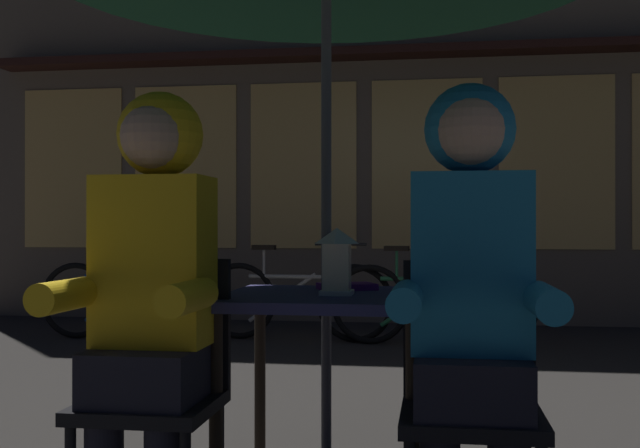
% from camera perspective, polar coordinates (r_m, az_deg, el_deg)
% --- Properties ---
extents(cafe_table, '(0.72, 0.72, 0.74)m').
position_cam_1_polar(cafe_table, '(2.71, 0.47, -7.33)').
color(cafe_table, navy).
rests_on(cafe_table, ground_plane).
extents(lantern, '(0.11, 0.11, 0.23)m').
position_cam_1_polar(lantern, '(2.64, 1.26, -2.66)').
color(lantern, white).
rests_on(lantern, cafe_table).
extents(chair_left, '(0.40, 0.40, 0.87)m').
position_cam_1_polar(chair_left, '(2.50, -11.96, -11.41)').
color(chair_left, black).
rests_on(chair_left, ground_plane).
extents(chair_right, '(0.40, 0.40, 0.87)m').
position_cam_1_polar(chair_right, '(2.35, 11.11, -12.13)').
color(chair_right, black).
rests_on(chair_right, ground_plane).
extents(person_left_hooded, '(0.45, 0.56, 1.40)m').
position_cam_1_polar(person_left_hooded, '(2.40, -12.44, -3.26)').
color(person_left_hooded, black).
rests_on(person_left_hooded, ground_plane).
extents(person_right_hooded, '(0.45, 0.56, 1.40)m').
position_cam_1_polar(person_right_hooded, '(2.24, 11.17, -3.48)').
color(person_right_hooded, black).
rests_on(person_right_hooded, ground_plane).
extents(shopfront_building, '(10.00, 0.93, 6.20)m').
position_cam_1_polar(shopfront_building, '(8.33, 7.95, 14.51)').
color(shopfront_building, '#6B5B4C').
rests_on(shopfront_building, ground_plane).
extents(bicycle_nearest, '(1.68, 0.10, 0.84)m').
position_cam_1_polar(bicycle_nearest, '(6.81, -13.93, -5.46)').
color(bicycle_nearest, black).
rests_on(bicycle_nearest, ground_plane).
extents(bicycle_second, '(1.68, 0.16, 0.84)m').
position_cam_1_polar(bicycle_second, '(6.57, -1.83, -5.66)').
color(bicycle_second, black).
rests_on(bicycle_second, ground_plane).
extents(bicycle_third, '(1.67, 0.24, 0.84)m').
position_cam_1_polar(bicycle_third, '(6.31, 8.26, -5.89)').
color(bicycle_third, black).
rests_on(bicycle_third, ground_plane).
extents(book, '(0.24, 0.21, 0.02)m').
position_cam_1_polar(book, '(2.86, 2.02, -4.66)').
color(book, '#661E7A').
rests_on(book, cafe_table).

